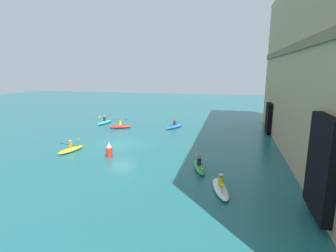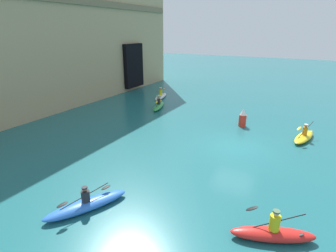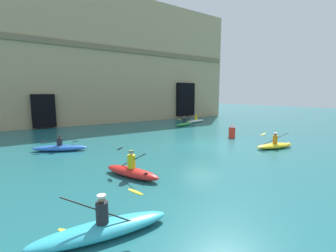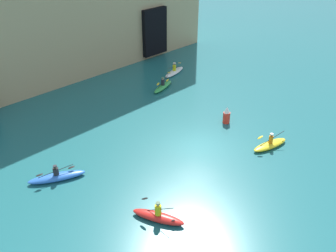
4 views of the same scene
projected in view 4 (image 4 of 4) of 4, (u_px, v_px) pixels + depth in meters
ground_plane at (198, 146)px, 26.05m from camera, size 120.00×120.00×0.00m
kayak_yellow at (270, 144)px, 25.87m from camera, size 3.04×1.44×1.11m
kayak_white at (174, 72)px, 37.58m from camera, size 3.33×1.57×1.15m
kayak_red at (158, 216)px, 19.70m from camera, size 1.79×2.93×1.29m
kayak_blue at (57, 177)px, 22.70m from camera, size 3.38×2.22×1.04m
kayak_green at (163, 86)px, 34.40m from camera, size 3.13×1.51×1.11m
marker_buoy at (227, 115)px, 28.65m from camera, size 0.55×0.55×1.36m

